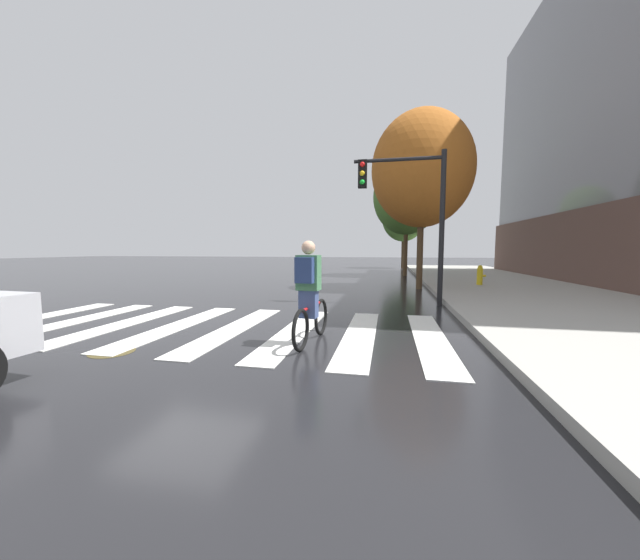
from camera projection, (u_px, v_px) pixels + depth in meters
The scene contains 9 objects.
ground_plane at pixel (188, 326), 6.84m from camera, with size 120.00×120.00×0.00m, color black.
crosswalk_stripes at pixel (207, 327), 6.76m from camera, with size 9.12×4.01×0.01m.
manhole_cover at pixel (112, 352), 5.11m from camera, with size 0.64×0.64×0.01m, color #473D1E.
cyclist at pixel (309, 293), 5.46m from camera, with size 0.38×1.71×1.69m.
traffic_light_near at pixel (411, 201), 9.26m from camera, with size 2.47×0.28×4.20m.
fire_hydrant at pixel (480, 275), 13.35m from camera, with size 0.33×0.22×0.78m.
street_tree_near at pixel (422, 169), 12.82m from camera, with size 3.81×3.81×6.77m.
street_tree_mid at pixel (407, 197), 19.31m from camera, with size 3.79×3.79×6.74m.
street_tree_far at pixel (404, 217), 27.27m from camera, with size 3.46×3.46×6.15m.
Camera 1 is at (3.96, -6.06, 1.55)m, focal length 18.97 mm.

